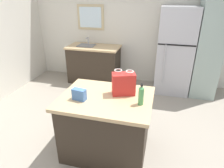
# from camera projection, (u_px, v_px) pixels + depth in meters

# --- Properties ---
(ground) EXTENTS (6.45, 6.45, 0.00)m
(ground) POSITION_uv_depth(u_px,v_px,m) (113.00, 140.00, 3.09)
(ground) COLOR #9E9384
(back_wall) EXTENTS (5.37, 0.13, 2.78)m
(back_wall) POSITION_uv_depth(u_px,v_px,m) (138.00, 25.00, 4.71)
(back_wall) COLOR silver
(back_wall) RESTS_ON ground
(kitchen_island) EXTENTS (1.18, 0.93, 0.87)m
(kitchen_island) POSITION_uv_depth(u_px,v_px,m) (106.00, 124.00, 2.73)
(kitchen_island) COLOR #33281E
(kitchen_island) RESTS_ON ground
(refrigerator) EXTENTS (0.75, 0.75, 1.86)m
(refrigerator) POSITION_uv_depth(u_px,v_px,m) (175.00, 51.00, 4.32)
(refrigerator) COLOR #B7B7BC
(refrigerator) RESTS_ON ground
(tall_cabinet) EXTENTS (0.51, 0.68, 2.19)m
(tall_cabinet) POSITION_uv_depth(u_px,v_px,m) (208.00, 46.00, 4.10)
(tall_cabinet) COLOR #9EB2A8
(tall_cabinet) RESTS_ON ground
(sink_counter) EXTENTS (1.26, 0.68, 1.10)m
(sink_counter) POSITION_uv_depth(u_px,v_px,m) (94.00, 64.00, 4.98)
(sink_counter) COLOR #33281E
(sink_counter) RESTS_ON ground
(shopping_bag) EXTENTS (0.33, 0.25, 0.33)m
(shopping_bag) POSITION_uv_depth(u_px,v_px,m) (124.00, 84.00, 2.57)
(shopping_bag) COLOR red
(shopping_bag) RESTS_ON kitchen_island
(small_box) EXTENTS (0.18, 0.11, 0.14)m
(small_box) POSITION_uv_depth(u_px,v_px,m) (79.00, 94.00, 2.46)
(small_box) COLOR #4775B7
(small_box) RESTS_ON kitchen_island
(bottle) EXTENTS (0.07, 0.07, 0.27)m
(bottle) POSITION_uv_depth(u_px,v_px,m) (141.00, 95.00, 2.33)
(bottle) COLOR #4C9956
(bottle) RESTS_ON kitchen_island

